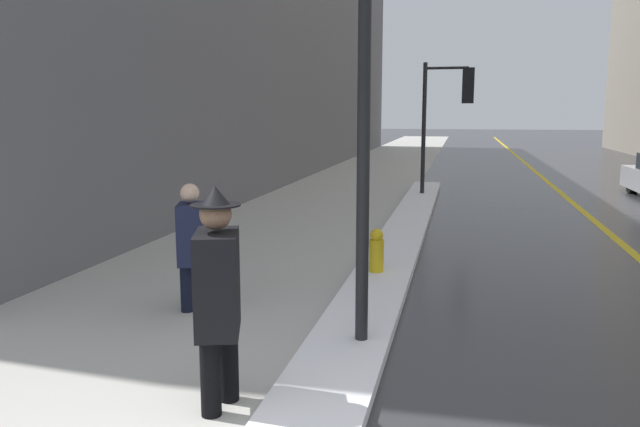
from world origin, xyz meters
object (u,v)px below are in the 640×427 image
object	(u,v)px
pedestrian_in_glasses	(192,240)
fire_hydrant	(376,254)
traffic_light_near	(452,101)
lamp_post	(365,25)
pedestrian_trailing	(218,290)

from	to	relation	value
pedestrian_in_glasses	fire_hydrant	size ratio (longest dim) A/B	2.09
traffic_light_near	pedestrian_in_glasses	xyz separation A→B (m)	(-2.66, -10.29, -1.73)
traffic_light_near	fire_hydrant	world-z (taller)	traffic_light_near
pedestrian_in_glasses	fire_hydrant	world-z (taller)	pedestrian_in_glasses
pedestrian_in_glasses	fire_hydrant	bearing A→B (deg)	115.41
lamp_post	pedestrian_in_glasses	size ratio (longest dim) A/B	3.45
pedestrian_trailing	fire_hydrant	world-z (taller)	pedestrian_trailing
lamp_post	fire_hydrant	xyz separation A→B (m)	(-0.21, 2.57, -2.67)
lamp_post	pedestrian_in_glasses	bearing A→B (deg)	158.90
pedestrian_trailing	fire_hydrant	distance (m)	4.10
pedestrian_trailing	pedestrian_in_glasses	world-z (taller)	pedestrian_trailing
traffic_light_near	pedestrian_trailing	world-z (taller)	traffic_light_near
pedestrian_trailing	fire_hydrant	bearing A→B (deg)	152.99
lamp_post	pedestrian_in_glasses	xyz separation A→B (m)	(-2.09, 0.81, -2.21)
lamp_post	pedestrian_in_glasses	world-z (taller)	lamp_post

